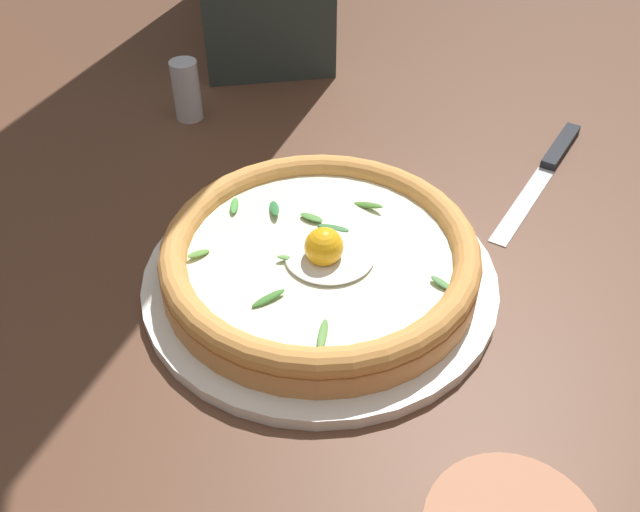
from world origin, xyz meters
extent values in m
cube|color=brown|center=(0.00, 0.00, -0.01)|extent=(2.40, 2.40, 0.03)
cylinder|color=white|center=(0.01, 0.03, 0.01)|extent=(0.31, 0.31, 0.01)
cylinder|color=#D99252|center=(0.01, 0.03, 0.02)|extent=(0.27, 0.27, 0.02)
torus|color=#DD954A|center=(0.01, 0.03, 0.04)|extent=(0.27, 0.27, 0.02)
cylinder|color=#F5F2CE|center=(0.01, 0.03, 0.04)|extent=(0.23, 0.23, 0.00)
ellipsoid|color=white|center=(0.02, 0.02, 0.04)|extent=(0.08, 0.07, 0.01)
sphere|color=#FCB019|center=(0.02, 0.01, 0.05)|extent=(0.03, 0.03, 0.03)
ellipsoid|color=#2F793D|center=(-0.02, 0.09, 0.04)|extent=(0.01, 0.03, 0.01)
ellipsoid|color=#408332|center=(-0.04, -0.03, 0.04)|extent=(0.03, 0.02, 0.01)
ellipsoid|color=#538D36|center=(0.07, 0.08, 0.04)|extent=(0.03, 0.03, 0.01)
ellipsoid|color=#5B9346|center=(0.00, -0.07, 0.04)|extent=(0.02, 0.03, 0.01)
ellipsoid|color=#3F7C42|center=(0.03, 0.05, 0.04)|extent=(0.03, 0.03, 0.01)
ellipsoid|color=#4E8A48|center=(0.10, -0.03, 0.04)|extent=(0.02, 0.02, 0.01)
ellipsoid|color=#5A9238|center=(-0.09, 0.04, 0.04)|extent=(0.02, 0.02, 0.01)
ellipsoid|color=#4A9C43|center=(-0.05, 0.10, 0.04)|extent=(0.01, 0.03, 0.00)
ellipsoid|color=#599746|center=(-0.01, 0.02, 0.04)|extent=(0.02, 0.01, 0.01)
ellipsoid|color=#4F8E3E|center=(0.01, 0.07, 0.04)|extent=(0.02, 0.02, 0.00)
cube|color=silver|center=(0.24, 0.10, 0.00)|extent=(0.11, 0.12, 0.00)
cube|color=black|center=(0.32, 0.19, 0.01)|extent=(0.07, 0.08, 0.01)
cylinder|color=silver|center=(-0.09, 0.34, 0.04)|extent=(0.03, 0.03, 0.07)
camera|label=1|loc=(-0.06, -0.41, 0.43)|focal=38.86mm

